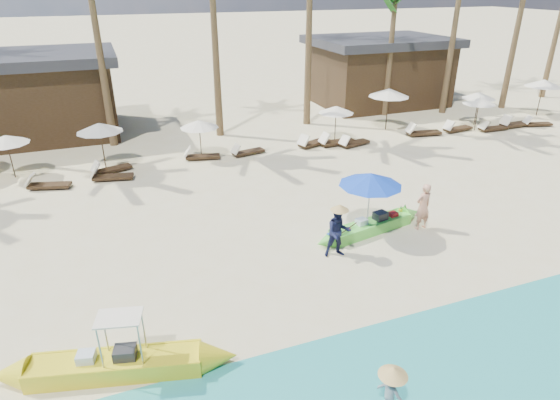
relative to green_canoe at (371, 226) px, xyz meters
name	(u,v)px	position (x,y,z in m)	size (l,w,h in m)	color
ground	(268,284)	(-4.19, -1.63, -0.21)	(240.00, 240.00, 0.00)	beige
green_canoe	(371,226)	(0.00, 0.00, 0.00)	(4.89, 1.24, 0.63)	#5FDE43
yellow_canoe	(116,365)	(-8.30, -3.54, 0.03)	(5.65, 1.72, 1.49)	yellow
tourist	(423,207)	(1.71, -0.39, 0.61)	(0.60, 0.39, 1.63)	tan
vendor_green	(338,232)	(-1.73, -0.94, 0.59)	(0.78, 0.61, 1.60)	#151939
vendor_yellow	(391,391)	(-3.47, -6.50, 0.43)	(0.59, 0.34, 0.91)	gray
blue_umbrella	(371,179)	(-0.21, -0.08, 1.75)	(2.02, 2.02, 2.17)	#99999E
resort_parasol_4	(6,140)	(-11.74, 9.56, 1.47)	(1.81, 1.81, 1.87)	#332214
lounger_4_left	(46,184)	(-10.39, 7.75, -0.02)	(1.78, 0.96, 0.58)	#332214
lounger_4_right	(110,169)	(-7.92, 8.65, -0.02)	(1.76, 0.98, 0.57)	#332214
resort_parasol_5	(99,127)	(-8.07, 9.44, 1.64)	(1.99, 1.99, 2.05)	#332214
lounger_5_left	(110,176)	(-7.95, 7.79, -0.02)	(1.79, 0.88, 0.58)	#332214
resort_parasol_6	(199,124)	(-3.77, 9.12, 1.45)	(1.79, 1.79, 1.84)	#332214
lounger_6_left	(200,156)	(-3.87, 8.94, -0.02)	(1.73, 0.87, 0.56)	#332214
lounger_6_right	(246,151)	(-1.67, 8.76, -0.03)	(1.70, 0.81, 0.56)	#332214
resort_parasol_7	(336,110)	(3.28, 9.17, 1.47)	(1.81, 1.81, 1.87)	#332214
lounger_7_left	(312,142)	(1.85, 8.83, 0.00)	(1.95, 1.18, 0.63)	#332214
lounger_7_right	(335,141)	(3.00, 8.56, 0.01)	(1.96, 0.74, 0.65)	#332214
resort_parasol_8	(389,93)	(6.96, 10.10, 1.87)	(2.24, 2.24, 2.30)	#332214
lounger_8_left	(353,143)	(3.78, 8.11, -0.02)	(1.79, 0.91, 0.58)	#332214
resort_parasol_9	(479,101)	(11.55, 8.19, 1.45)	(1.79, 1.79, 1.84)	#332214
lounger_9_left	(422,132)	(8.11, 8.36, 0.01)	(2.00, 0.91, 0.65)	#332214
lounger_9_right	(456,128)	(10.40, 8.34, -0.01)	(1.84, 0.74, 0.61)	#332214
resort_parasol_10	(479,95)	(12.25, 9.02, 1.52)	(1.86, 1.86, 1.92)	#332214
lounger_10_left	(491,128)	(12.30, 7.73, -0.02)	(1.72, 0.57, 0.58)	#332214
lounger_10_right	(514,123)	(14.06, 7.86, 0.01)	(1.99, 0.64, 0.67)	#332214
resort_parasol_11	(544,83)	(17.42, 9.38, 1.79)	(2.16, 2.16, 2.22)	#332214
lounger_11_left	(536,123)	(15.41, 7.57, -0.03)	(1.70, 0.91, 0.55)	#332214
pavilion_west	(11,96)	(-12.19, 15.87, 1.98)	(10.80, 6.60, 4.30)	#332214
pavilion_east	(378,70)	(9.81, 15.87, 1.98)	(8.80, 6.60, 4.30)	#332214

